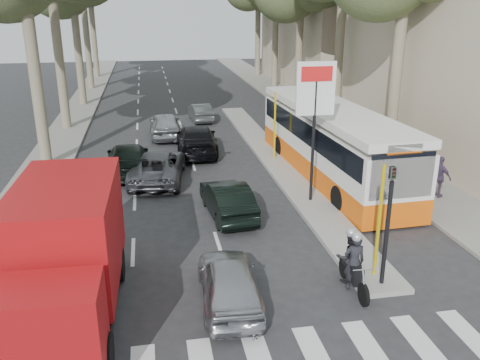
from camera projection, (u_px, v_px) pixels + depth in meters
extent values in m
plane|color=#28282B|center=(258.00, 272.00, 15.21)|extent=(120.00, 120.00, 0.00)
cube|color=gray|center=(297.00, 104.00, 39.86)|extent=(3.20, 70.00, 0.12)
cube|color=gray|center=(82.00, 105.00, 39.82)|extent=(2.40, 64.00, 0.12)
cube|color=gray|center=(274.00, 159.00, 25.95)|extent=(1.50, 26.00, 0.16)
cylinder|color=yellow|center=(379.00, 224.00, 14.26)|extent=(0.10, 0.10, 3.50)
cylinder|color=yellow|center=(312.00, 162.00, 19.83)|extent=(0.10, 0.10, 3.50)
cylinder|color=yellow|center=(275.00, 127.00, 25.40)|extent=(0.10, 0.10, 3.50)
cylinder|color=black|center=(313.00, 141.00, 19.54)|extent=(0.12, 0.12, 5.20)
cube|color=white|center=(316.00, 89.00, 18.88)|extent=(1.50, 0.10, 2.00)
cube|color=red|center=(317.00, 74.00, 18.65)|extent=(1.20, 0.02, 0.55)
cylinder|color=black|center=(386.00, 236.00, 13.84)|extent=(0.12, 0.12, 3.20)
imported|color=black|center=(392.00, 185.00, 13.35)|extent=(0.16, 0.41, 1.00)
cylinder|color=#6B604C|center=(36.00, 81.00, 23.60)|extent=(0.56, 0.56, 8.40)
cylinder|color=#6B604C|center=(59.00, 57.00, 30.92)|extent=(0.56, 0.56, 8.96)
cylinder|color=#6B604C|center=(78.00, 52.00, 38.51)|extent=(0.56, 0.56, 8.12)
cylinder|color=#6B604C|center=(87.00, 36.00, 45.69)|extent=(0.56, 0.56, 9.52)
cylinder|color=#6B604C|center=(94.00, 36.00, 53.24)|extent=(0.56, 0.56, 8.68)
cylinder|color=#6B604C|center=(396.00, 77.00, 24.64)|extent=(0.56, 0.56, 8.40)
cylinder|color=#6B604C|center=(339.00, 53.00, 31.94)|extent=(0.56, 0.56, 9.24)
cylinder|color=#6B604C|center=(299.00, 53.00, 39.56)|extent=(0.56, 0.56, 7.84)
cylinder|color=#6B604C|center=(275.00, 39.00, 46.82)|extent=(0.56, 0.56, 8.96)
cylinder|color=#6B604C|center=(258.00, 36.00, 54.36)|extent=(0.56, 0.56, 8.40)
imported|color=#A7A9B0|center=(229.00, 282.00, 13.44)|extent=(1.69, 3.86, 1.29)
imported|color=black|center=(227.00, 199.00, 19.02)|extent=(1.74, 4.11, 1.32)
imported|color=#494A50|center=(158.00, 166.00, 22.84)|extent=(2.89, 5.12, 1.35)
imported|color=black|center=(197.00, 140.00, 26.95)|extent=(2.37, 5.22, 1.48)
imported|color=#A3A5AA|center=(165.00, 125.00, 30.16)|extent=(1.78, 4.37, 1.48)
imported|color=#505458|center=(200.00, 112.00, 34.48)|extent=(1.49, 3.63, 1.17)
imported|color=black|center=(128.00, 159.00, 23.84)|extent=(2.10, 4.84, 1.39)
cube|color=black|center=(69.00, 301.00, 12.69)|extent=(2.50, 6.40, 0.26)
cylinder|color=black|center=(105.00, 355.00, 10.90)|extent=(0.34, 0.96, 0.95)
cylinder|color=black|center=(42.00, 270.00, 14.34)|extent=(0.34, 0.96, 0.95)
cylinder|color=black|center=(118.00, 265.00, 14.65)|extent=(0.34, 0.96, 0.95)
cube|color=#9C0E11|center=(44.00, 327.00, 10.11)|extent=(2.37, 1.54, 1.80)
cube|color=black|center=(35.00, 339.00, 9.40)|extent=(2.11, 0.14, 0.95)
cube|color=#9C0E11|center=(68.00, 233.00, 12.99)|extent=(2.56, 4.50, 2.64)
cube|color=#ED5D0D|center=(329.00, 164.00, 23.42)|extent=(3.25, 12.51, 0.97)
cube|color=white|center=(331.00, 137.00, 22.99)|extent=(3.25, 12.51, 1.62)
cube|color=black|center=(332.00, 130.00, 22.89)|extent=(3.25, 12.02, 0.92)
cube|color=white|center=(333.00, 111.00, 22.60)|extent=(3.25, 12.51, 0.32)
cube|color=black|center=(402.00, 176.00, 17.26)|extent=(2.37, 0.17, 1.62)
cube|color=#ED5D0D|center=(405.00, 149.00, 16.95)|extent=(1.30, 0.12, 0.35)
cylinder|color=black|center=(339.00, 199.00, 19.55)|extent=(0.35, 1.05, 1.04)
cylinder|color=black|center=(397.00, 194.00, 20.07)|extent=(0.35, 1.05, 1.04)
cylinder|color=black|center=(280.00, 147.00, 26.62)|extent=(0.35, 1.05, 1.04)
cylinder|color=black|center=(324.00, 144.00, 27.14)|extent=(0.35, 1.05, 1.04)
cylinder|color=black|center=(364.00, 295.00, 13.44)|extent=(0.11, 0.63, 0.63)
cylinder|color=black|center=(344.00, 268.00, 14.81)|extent=(0.11, 0.63, 0.63)
cylinder|color=silver|center=(364.00, 281.00, 13.38)|extent=(0.07, 0.39, 0.79)
cube|color=black|center=(353.00, 276.00, 14.13)|extent=(0.23, 0.74, 0.29)
cube|color=black|center=(356.00, 271.00, 13.86)|extent=(0.30, 0.45, 0.22)
cube|color=black|center=(350.00, 264.00, 14.33)|extent=(0.29, 0.64, 0.12)
cylinder|color=silver|center=(364.00, 270.00, 13.33)|extent=(0.61, 0.05, 0.04)
imported|color=black|center=(354.00, 262.00, 13.98)|extent=(0.61, 0.41, 1.65)
imported|color=black|center=(349.00, 257.00, 14.37)|extent=(0.76, 0.43, 1.55)
sphere|color=#B2B2B7|center=(357.00, 237.00, 13.68)|extent=(0.27, 0.27, 0.27)
sphere|color=#B2B2B7|center=(351.00, 233.00, 14.08)|extent=(0.27, 0.27, 0.27)
imported|color=#483752|center=(439.00, 177.00, 20.48)|extent=(0.91, 1.11, 1.71)
imported|color=brown|center=(396.00, 159.00, 22.47)|extent=(1.36, 1.07, 1.93)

